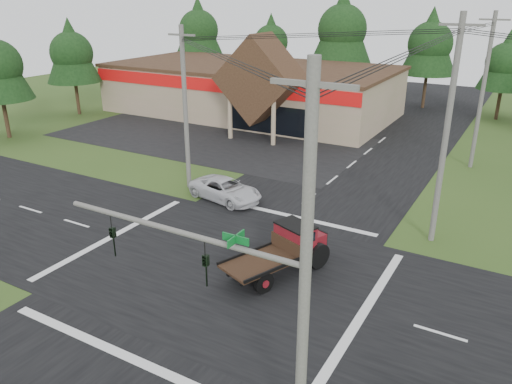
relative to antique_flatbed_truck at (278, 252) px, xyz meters
The scene contains 18 objects.
ground 2.86m from the antique_flatbed_truck, 160.21° to the right, with size 120.00×120.00×0.00m, color #314D1B.
road_ns 2.85m from the antique_flatbed_truck, 160.21° to the right, with size 12.00×120.00×0.02m, color black.
road_ew 2.85m from the antique_flatbed_truck, 160.21° to the right, with size 120.00×12.00×0.02m, color black.
parking_apron 24.51m from the antique_flatbed_truck, 132.29° to the left, with size 28.00×14.00×0.02m, color black.
cvs_building 33.99m from the antique_flatbed_truck, 122.37° to the left, with size 30.40×18.20×9.19m.
traffic_signal_mast 9.62m from the antique_flatbed_truck, 68.25° to the right, with size 8.12×0.24×7.00m.
utility_pole_nr 10.77m from the antique_flatbed_truck, 59.06° to the right, with size 2.00×0.30×11.00m.
utility_pole_nw 13.36m from the antique_flatbed_truck, 145.82° to the left, with size 2.00×0.30×10.50m.
utility_pole_ne 10.19m from the antique_flatbed_truck, 52.14° to the left, with size 2.00×0.30×11.50m.
utility_pole_n 22.30m from the antique_flatbed_truck, 75.33° to the left, with size 2.00×0.30×11.20m.
tree_row_a 51.30m from the antique_flatbed_truck, 129.70° to the left, with size 6.72×6.72×12.12m.
tree_row_b 47.18m from the antique_flatbed_truck, 118.66° to the left, with size 5.60×5.60×10.10m.
tree_row_c 42.69m from the antique_flatbed_truck, 107.27° to the left, with size 7.28×7.28×13.13m.
tree_row_d 41.66m from the antique_flatbed_truck, 93.44° to the left, with size 6.16×6.16×11.11m.
tree_row_e 39.80m from the antique_flatbed_truck, 81.95° to the left, with size 5.04×5.04×9.09m.
tree_side_w 39.81m from the antique_flatbed_truck, 151.00° to the left, with size 5.60×5.60×10.10m.
antique_flatbed_truck is the anchor object (origin of this frame).
white_pickup 9.52m from the antique_flatbed_truck, 137.82° to the left, with size 2.28×4.95×1.37m, color silver.
Camera 1 is at (11.72, -17.29, 12.14)m, focal length 35.00 mm.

